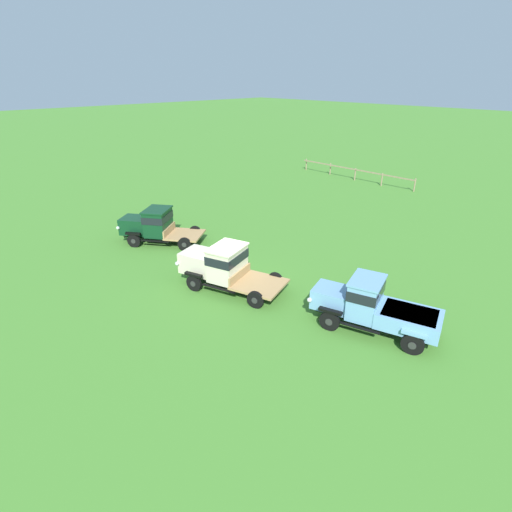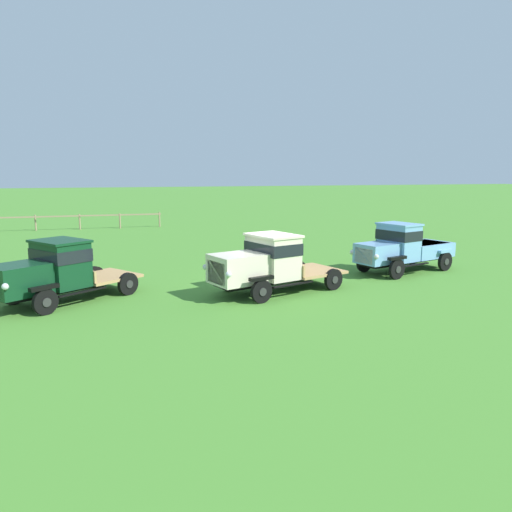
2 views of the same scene
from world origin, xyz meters
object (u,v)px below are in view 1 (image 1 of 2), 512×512
at_px(vintage_truck_second_in_line, 221,265).
at_px(oil_drum_beside_row, 158,216).
at_px(vintage_truck_midrow_center, 372,305).
at_px(vintage_truck_foreground_near, 154,225).

relative_size(vintage_truck_second_in_line, oil_drum_beside_row, 6.76).
relative_size(vintage_truck_midrow_center, oil_drum_beside_row, 6.40).
xyz_separation_m(vintage_truck_second_in_line, oil_drum_beside_row, (-10.19, 2.71, -0.71)).
height_order(vintage_truck_foreground_near, vintage_truck_second_in_line, vintage_truck_second_in_line).
bearing_deg(vintage_truck_midrow_center, vintage_truck_foreground_near, -174.23).
height_order(vintage_truck_midrow_center, oil_drum_beside_row, vintage_truck_midrow_center).
bearing_deg(vintage_truck_foreground_near, vintage_truck_midrow_center, 5.77).
relative_size(vintage_truck_foreground_near, vintage_truck_second_in_line, 0.91).
relative_size(vintage_truck_second_in_line, vintage_truck_midrow_center, 1.06).
bearing_deg(vintage_truck_foreground_near, oil_drum_beside_row, 146.09).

